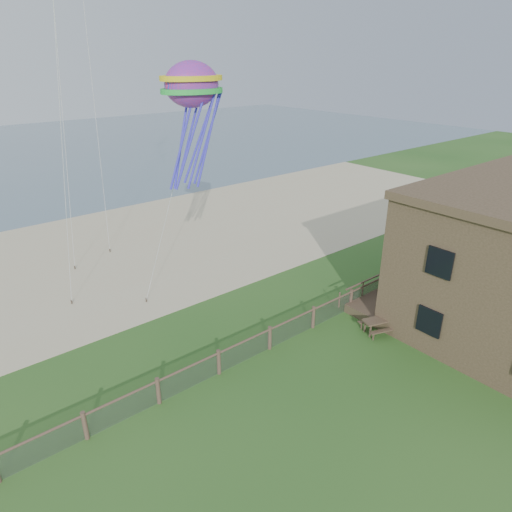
# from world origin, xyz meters

# --- Properties ---
(ground) EXTENTS (160.00, 160.00, 0.00)m
(ground) POSITION_xyz_m (0.00, 0.00, 0.00)
(ground) COLOR #27551D
(ground) RESTS_ON ground
(sand_beach) EXTENTS (72.00, 20.00, 0.02)m
(sand_beach) POSITION_xyz_m (0.00, 22.00, 0.00)
(sand_beach) COLOR #C6B58F
(sand_beach) RESTS_ON ground
(chainlink_fence) EXTENTS (36.20, 0.20, 1.25)m
(chainlink_fence) POSITION_xyz_m (0.00, 6.00, 0.55)
(chainlink_fence) COLOR brown
(chainlink_fence) RESTS_ON ground
(motel_deck) EXTENTS (15.00, 2.00, 0.50)m
(motel_deck) POSITION_xyz_m (13.00, 5.00, 0.25)
(motel_deck) COLOR brown
(motel_deck) RESTS_ON ground
(picnic_table) EXTENTS (2.11, 1.84, 0.75)m
(picnic_table) POSITION_xyz_m (5.34, 3.56, 0.37)
(picnic_table) COLOR brown
(picnic_table) RESTS_ON ground
(octopus_kite) EXTENTS (3.17, 2.30, 6.34)m
(octopus_kite) POSITION_xyz_m (-0.52, 11.03, 10.28)
(octopus_kite) COLOR #F42665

